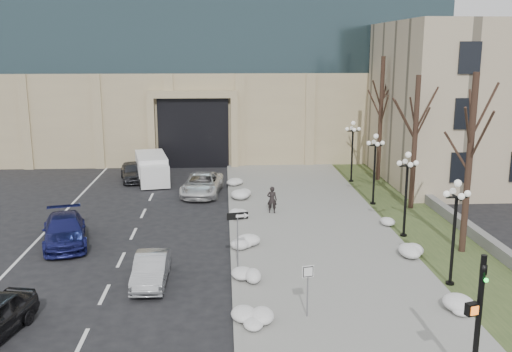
# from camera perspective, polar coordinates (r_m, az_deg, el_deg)

# --- Properties ---
(sidewalk) EXTENTS (9.00, 40.00, 0.12)m
(sidewalk) POSITION_cam_1_polar(r_m,az_deg,el_deg) (32.52, 5.60, -5.36)
(sidewalk) COLOR gray
(sidewalk) RESTS_ON ground
(curb) EXTENTS (0.30, 40.00, 0.14)m
(curb) POSITION_cam_1_polar(r_m,az_deg,el_deg) (32.15, -2.38, -5.50)
(curb) COLOR gray
(curb) RESTS_ON ground
(grass_strip) EXTENTS (4.00, 40.00, 0.10)m
(grass_strip) POSITION_cam_1_polar(r_m,az_deg,el_deg) (34.12, 16.50, -4.98)
(grass_strip) COLOR #354723
(grass_strip) RESTS_ON ground
(stone_wall) EXTENTS (0.50, 30.00, 0.70)m
(stone_wall) POSITION_cam_1_polar(r_m,az_deg,el_deg) (36.52, 18.44, -3.46)
(stone_wall) COLOR gray
(stone_wall) RESTS_ON ground
(car_b) EXTENTS (1.39, 3.95, 1.30)m
(car_b) POSITION_cam_1_polar(r_m,az_deg,el_deg) (25.64, -10.47, -9.16)
(car_b) COLOR #A6A9AD
(car_b) RESTS_ON ground
(car_c) EXTENTS (3.42, 5.62, 1.52)m
(car_c) POSITION_cam_1_polar(r_m,az_deg,el_deg) (31.60, -18.60, -5.19)
(car_c) COLOR navy
(car_c) RESTS_ON ground
(car_d) EXTENTS (3.11, 5.67, 1.50)m
(car_d) POSITION_cam_1_polar(r_m,az_deg,el_deg) (40.17, -5.41, -0.82)
(car_d) COLOR silver
(car_d) RESTS_ON ground
(car_e) EXTENTS (2.65, 4.61, 1.48)m
(car_e) POSITION_cam_1_polar(r_m,az_deg,el_deg) (45.19, -12.21, 0.45)
(car_e) COLOR #323237
(car_e) RESTS_ON ground
(pedestrian) EXTENTS (0.68, 0.51, 1.68)m
(pedestrian) POSITION_cam_1_polar(r_m,az_deg,el_deg) (35.17, 1.61, -2.38)
(pedestrian) COLOR black
(pedestrian) RESTS_ON sidewalk
(box_truck) EXTENTS (3.33, 6.55, 1.99)m
(box_truck) POSITION_cam_1_polar(r_m,az_deg,el_deg) (44.80, -10.36, 0.72)
(box_truck) COLOR silver
(box_truck) RESTS_ON ground
(one_way_sign) EXTENTS (1.04, 0.33, 2.78)m
(one_way_sign) POSITION_cam_1_polar(r_m,az_deg,el_deg) (26.19, -1.49, -4.66)
(one_way_sign) COLOR slate
(one_way_sign) RESTS_ON ground
(keep_sign) EXTENTS (0.46, 0.14, 2.16)m
(keep_sign) POSITION_cam_1_polar(r_m,az_deg,el_deg) (21.82, 5.20, -10.33)
(keep_sign) COLOR slate
(keep_sign) RESTS_ON ground
(traffic_signal) EXTENTS (0.74, 0.98, 4.33)m
(traffic_signal) POSITION_cam_1_polar(r_m,az_deg,el_deg) (18.45, 21.21, -13.76)
(traffic_signal) COLOR black
(traffic_signal) RESTS_ON ground
(snow_clump_b) EXTENTS (1.10, 1.60, 0.36)m
(snow_clump_b) POSITION_cam_1_polar(r_m,az_deg,el_deg) (21.61, -0.13, -14.28)
(snow_clump_b) COLOR white
(snow_clump_b) RESTS_ON sidewalk
(snow_clump_c) EXTENTS (1.10, 1.60, 0.36)m
(snow_clump_c) POSITION_cam_1_polar(r_m,az_deg,el_deg) (25.41, -0.85, -10.00)
(snow_clump_c) COLOR white
(snow_clump_c) RESTS_ON sidewalk
(snow_clump_d) EXTENTS (1.10, 1.60, 0.36)m
(snow_clump_d) POSITION_cam_1_polar(r_m,az_deg,el_deg) (29.39, -1.16, -6.79)
(snow_clump_d) COLOR white
(snow_clump_d) RESTS_ON sidewalk
(snow_clump_e) EXTENTS (1.10, 1.60, 0.36)m
(snow_clump_e) POSITION_cam_1_polar(r_m,az_deg,el_deg) (34.41, -1.51, -3.86)
(snow_clump_e) COLOR white
(snow_clump_e) RESTS_ON sidewalk
(snow_clump_f) EXTENTS (1.10, 1.60, 0.36)m
(snow_clump_f) POSITION_cam_1_polar(r_m,az_deg,el_deg) (38.85, -1.61, -1.92)
(snow_clump_f) COLOR white
(snow_clump_f) RESTS_ON sidewalk
(snow_clump_g) EXTENTS (1.10, 1.60, 0.36)m
(snow_clump_g) POSITION_cam_1_polar(r_m,az_deg,el_deg) (42.16, -2.02, -0.75)
(snow_clump_g) COLOR white
(snow_clump_g) RESTS_ON sidewalk
(snow_clump_h) EXTENTS (1.10, 1.60, 0.36)m
(snow_clump_h) POSITION_cam_1_polar(r_m,az_deg,el_deg) (23.75, 19.95, -12.50)
(snow_clump_h) COLOR white
(snow_clump_h) RESTS_ON sidewalk
(snow_clump_i) EXTENTS (1.10, 1.60, 0.36)m
(snow_clump_i) POSITION_cam_1_polar(r_m,az_deg,el_deg) (29.33, 15.37, -7.30)
(snow_clump_i) COLOR white
(snow_clump_i) RESTS_ON sidewalk
(snow_clump_j) EXTENTS (1.10, 1.60, 0.36)m
(snow_clump_j) POSITION_cam_1_polar(r_m,az_deg,el_deg) (34.11, 12.45, -4.31)
(snow_clump_j) COLOR white
(snow_clump_j) RESTS_ON sidewalk
(lamppost_a) EXTENTS (1.18, 1.18, 4.76)m
(lamppost_a) POSITION_cam_1_polar(r_m,az_deg,el_deg) (25.53, 19.29, -4.02)
(lamppost_a) COLOR black
(lamppost_a) RESTS_ON ground
(lamppost_b) EXTENTS (1.18, 1.18, 4.76)m
(lamppost_b) POSITION_cam_1_polar(r_m,az_deg,el_deg) (31.42, 14.83, -0.67)
(lamppost_b) COLOR black
(lamppost_b) RESTS_ON ground
(lamppost_c) EXTENTS (1.18, 1.18, 4.76)m
(lamppost_c) POSITION_cam_1_polar(r_m,az_deg,el_deg) (37.51, 11.80, 1.62)
(lamppost_c) COLOR black
(lamppost_c) RESTS_ON ground
(lamppost_d) EXTENTS (1.18, 1.18, 4.76)m
(lamppost_d) POSITION_cam_1_polar(r_m,az_deg,el_deg) (43.71, 9.63, 3.26)
(lamppost_d) COLOR black
(lamppost_d) RESTS_ON ground
(tree_near) EXTENTS (3.20, 3.20, 9.00)m
(tree_near) POSITION_cam_1_polar(r_m,az_deg,el_deg) (29.40, 20.71, 3.51)
(tree_near) COLOR black
(tree_near) RESTS_ON ground
(tree_mid) EXTENTS (3.20, 3.20, 8.50)m
(tree_mid) POSITION_cam_1_polar(r_m,az_deg,el_deg) (36.82, 15.69, 5.05)
(tree_mid) COLOR black
(tree_mid) RESTS_ON ground
(tree_far) EXTENTS (3.20, 3.20, 9.50)m
(tree_far) POSITION_cam_1_polar(r_m,az_deg,el_deg) (44.35, 12.42, 7.29)
(tree_far) COLOR black
(tree_far) RESTS_ON ground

